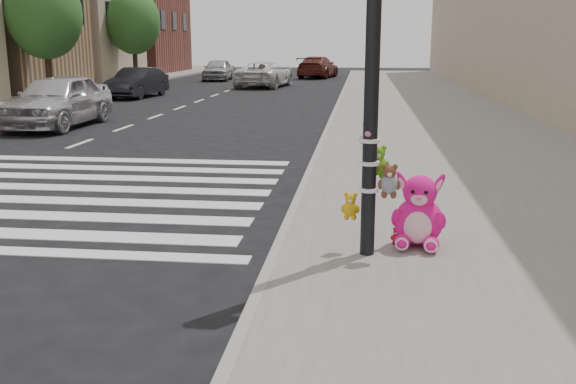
% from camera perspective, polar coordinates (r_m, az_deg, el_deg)
% --- Properties ---
extents(ground, '(120.00, 120.00, 0.00)m').
position_cam_1_polar(ground, '(6.28, -17.85, -10.81)').
color(ground, black).
rests_on(ground, ground).
extents(sidewalk_near, '(7.00, 80.00, 0.14)m').
position_cam_1_polar(sidewalk_near, '(15.59, 15.74, 3.78)').
color(sidewalk_near, slate).
rests_on(sidewalk_near, ground).
extents(curb_edge, '(0.12, 80.00, 0.15)m').
position_cam_1_polar(curb_edge, '(15.42, 2.96, 4.16)').
color(curb_edge, gray).
rests_on(curb_edge, ground).
extents(bld_far_c, '(6.00, 8.00, 8.00)m').
position_cam_1_polar(bld_far_c, '(36.05, -24.21, 14.49)').
color(bld_far_c, '#926E4E').
rests_on(bld_far_c, ground).
extents(bld_far_d, '(6.00, 8.00, 10.00)m').
position_cam_1_polar(bld_far_d, '(44.12, -18.24, 15.83)').
color(bld_far_d, '#B7A48C').
rests_on(bld_far_d, ground).
extents(bld_far_e, '(6.00, 10.00, 9.00)m').
position_cam_1_polar(bld_far_e, '(54.31, -13.25, 14.99)').
color(bld_far_e, brown).
rests_on(bld_far_e, ground).
extents(signal_pole, '(0.66, 0.49, 4.00)m').
position_cam_1_polar(signal_pole, '(7.04, 7.56, 7.82)').
color(signal_pole, black).
rests_on(signal_pole, sidewalk_near).
extents(tree_far_b, '(3.20, 3.20, 5.44)m').
position_cam_1_polar(tree_far_b, '(30.48, -20.85, 14.55)').
color(tree_far_b, '#382619').
rests_on(tree_far_b, sidewalk_far).
extents(tree_far_c, '(3.20, 3.20, 5.44)m').
position_cam_1_polar(tree_far_c, '(40.60, -13.60, 14.48)').
color(tree_far_c, '#382619').
rests_on(tree_far_c, sidewalk_far).
extents(pink_bunny, '(0.64, 0.71, 0.90)m').
position_cam_1_polar(pink_bunny, '(7.66, 11.55, -2.07)').
color(pink_bunny, '#F9148D').
rests_on(pink_bunny, sidewalk_near).
extents(red_teddy, '(0.16, 0.13, 0.20)m').
position_cam_1_polar(red_teddy, '(7.73, 9.61, -3.88)').
color(red_teddy, red).
rests_on(red_teddy, sidewalk_near).
extents(car_silver_far, '(1.90, 4.66, 1.58)m').
position_cam_1_polar(car_silver_far, '(20.44, -19.77, 7.67)').
color(car_silver_far, silver).
rests_on(car_silver_far, ground).
extents(car_dark_far, '(1.81, 4.21, 1.35)m').
position_cam_1_polar(car_dark_far, '(30.50, -13.25, 9.44)').
color(car_dark_far, black).
rests_on(car_dark_far, ground).
extents(car_white_near, '(2.95, 5.35, 1.42)m').
position_cam_1_polar(car_white_near, '(36.66, -2.11, 10.41)').
color(car_white_near, silver).
rests_on(car_white_near, ground).
extents(car_maroon_near, '(2.92, 5.44, 1.50)m').
position_cam_1_polar(car_maroon_near, '(46.21, 2.67, 11.03)').
color(car_maroon_near, '#561E18').
rests_on(car_maroon_near, ground).
extents(car_silver_deep, '(1.95, 4.27, 1.42)m').
position_cam_1_polar(car_silver_deep, '(43.30, -6.25, 10.77)').
color(car_silver_deep, '#ADADB2').
rests_on(car_silver_deep, ground).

